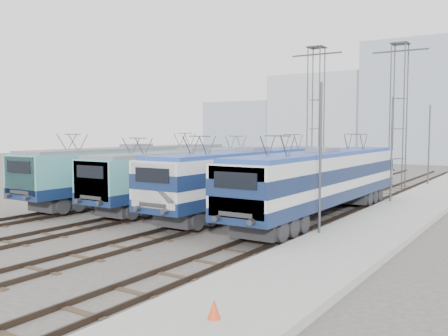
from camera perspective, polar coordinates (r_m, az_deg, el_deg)
ground at (r=25.87m, az=-9.02°, el=-6.61°), size 160.00×160.00×0.00m
platform at (r=28.10m, az=18.53°, el=-5.60°), size 4.00×70.00×0.30m
locomotive_far_left at (r=34.82m, az=-10.20°, el=-0.03°), size 2.89×18.28×3.44m
locomotive_center_left at (r=32.35m, az=-3.73°, el=-0.46°), size 2.77×17.47×3.29m
locomotive_center_right at (r=29.78m, az=3.10°, el=-0.64°), size 2.86×18.06×3.39m
locomotive_far_right at (r=27.72m, az=11.07°, el=-1.05°), size 2.88×18.24×3.43m
catenary_tower_west at (r=44.28m, az=10.44°, el=6.55°), size 4.50×1.20×12.00m
catenary_tower_east at (r=44.14m, az=19.31°, el=6.38°), size 4.50×1.20×12.00m
mast_front at (r=22.52m, az=10.93°, el=0.72°), size 0.12×0.12×7.00m
mast_mid at (r=33.93m, az=18.60°, el=1.77°), size 0.12×0.12×7.00m
mast_rear at (r=45.64m, az=22.38°, el=2.28°), size 0.12×0.12×7.00m
safety_cone at (r=12.63m, az=-1.15°, el=-15.81°), size 0.33×0.33×0.49m
building_west at (r=86.62m, az=12.09°, el=5.66°), size 18.00×12.00×14.00m
building_center at (r=81.98m, az=24.03°, el=6.86°), size 22.00×14.00×18.00m
building_far_west at (r=93.53m, az=2.85°, el=4.42°), size 14.00×10.00×10.00m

